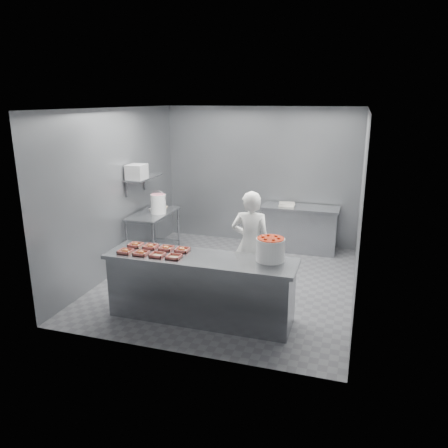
% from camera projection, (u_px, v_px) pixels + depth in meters
% --- Properties ---
extents(floor, '(4.50, 4.50, 0.00)m').
position_uv_depth(floor, '(229.00, 281.00, 7.31)').
color(floor, '#4C4C51').
rests_on(floor, ground).
extents(ceiling, '(4.50, 4.50, 0.00)m').
position_uv_depth(ceiling, '(229.00, 108.00, 6.54)').
color(ceiling, white).
rests_on(ceiling, wall_back).
extents(wall_back, '(4.00, 0.04, 2.80)m').
position_uv_depth(wall_back, '(260.00, 176.00, 8.99)').
color(wall_back, slate).
rests_on(wall_back, ground).
extents(wall_left, '(0.04, 4.50, 2.80)m').
position_uv_depth(wall_left, '(118.00, 192.00, 7.50)').
color(wall_left, slate).
rests_on(wall_left, ground).
extents(wall_right, '(0.04, 4.50, 2.80)m').
position_uv_depth(wall_right, '(360.00, 208.00, 6.36)').
color(wall_right, slate).
rests_on(wall_right, ground).
extents(service_counter, '(2.60, 0.70, 0.90)m').
position_uv_depth(service_counter, '(201.00, 288.00, 5.95)').
color(service_counter, slate).
rests_on(service_counter, ground).
extents(prep_table, '(0.60, 1.20, 0.90)m').
position_uv_depth(prep_table, '(154.00, 229.00, 8.17)').
color(prep_table, slate).
rests_on(prep_table, ground).
extents(back_counter, '(1.50, 0.60, 0.90)m').
position_uv_depth(back_counter, '(299.00, 228.00, 8.68)').
color(back_counter, slate).
rests_on(back_counter, ground).
extents(wall_shelf, '(0.35, 0.90, 0.03)m').
position_uv_depth(wall_shelf, '(143.00, 178.00, 7.96)').
color(wall_shelf, slate).
rests_on(wall_shelf, wall_left).
extents(tray_0, '(0.19, 0.18, 0.06)m').
position_uv_depth(tray_0, '(125.00, 251.00, 5.98)').
color(tray_0, tan).
rests_on(tray_0, service_counter).
extents(tray_1, '(0.19, 0.18, 0.06)m').
position_uv_depth(tray_1, '(141.00, 253.00, 5.92)').
color(tray_1, tan).
rests_on(tray_1, service_counter).
extents(tray_2, '(0.19, 0.18, 0.04)m').
position_uv_depth(tray_2, '(157.00, 255.00, 5.85)').
color(tray_2, tan).
rests_on(tray_2, service_counter).
extents(tray_3, '(0.19, 0.18, 0.04)m').
position_uv_depth(tray_3, '(174.00, 257.00, 5.78)').
color(tray_3, tan).
rests_on(tray_3, service_counter).
extents(tray_4, '(0.19, 0.18, 0.06)m').
position_uv_depth(tray_4, '(136.00, 245.00, 6.25)').
color(tray_4, tan).
rests_on(tray_4, service_counter).
extents(tray_5, '(0.19, 0.18, 0.06)m').
position_uv_depth(tray_5, '(151.00, 246.00, 6.18)').
color(tray_5, tan).
rests_on(tray_5, service_counter).
extents(tray_6, '(0.19, 0.18, 0.06)m').
position_uv_depth(tray_6, '(166.00, 248.00, 6.11)').
color(tray_6, tan).
rests_on(tray_6, service_counter).
extents(tray_7, '(0.19, 0.18, 0.06)m').
position_uv_depth(tray_7, '(182.00, 250.00, 6.04)').
color(tray_7, tan).
rests_on(tray_7, service_counter).
extents(worker, '(0.62, 0.42, 1.64)m').
position_uv_depth(worker, '(251.00, 244.00, 6.62)').
color(worker, white).
rests_on(worker, ground).
extents(strawberry_tub, '(0.37, 0.37, 0.31)m').
position_uv_depth(strawberry_tub, '(270.00, 249.00, 5.66)').
color(strawberry_tub, white).
rests_on(strawberry_tub, service_counter).
extents(glaze_bucket, '(0.29, 0.28, 0.43)m').
position_uv_depth(glaze_bucket, '(158.00, 203.00, 8.02)').
color(glaze_bucket, white).
rests_on(glaze_bucket, prep_table).
extents(bucket_lid, '(0.33, 0.33, 0.03)m').
position_uv_depth(bucket_lid, '(157.00, 209.00, 8.28)').
color(bucket_lid, white).
rests_on(bucket_lid, prep_table).
extents(rag, '(0.17, 0.15, 0.02)m').
position_uv_depth(rag, '(163.00, 207.00, 8.49)').
color(rag, '#CCB28C').
rests_on(rag, prep_table).
extents(appliance, '(0.31, 0.35, 0.26)m').
position_uv_depth(appliance, '(137.00, 172.00, 7.71)').
color(appliance, gray).
rests_on(appliance, wall_shelf).
extents(paper_stack, '(0.31, 0.23, 0.06)m').
position_uv_depth(paper_stack, '(287.00, 204.00, 8.62)').
color(paper_stack, silver).
rests_on(paper_stack, back_counter).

